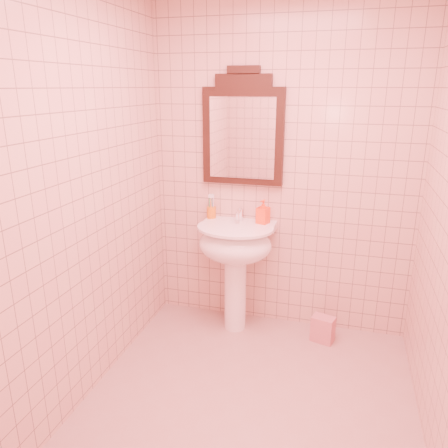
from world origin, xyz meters
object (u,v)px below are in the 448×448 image
(mirror, at_px, (243,131))
(toothbrush_cup, at_px, (211,212))
(towel, at_px, (323,329))
(pedestal_sink, at_px, (235,251))
(soap_dispenser, at_px, (263,212))

(mirror, xyz_separation_m, toothbrush_cup, (-0.24, -0.04, -0.64))
(toothbrush_cup, height_order, towel, toothbrush_cup)
(pedestal_sink, distance_m, soap_dispenser, 0.37)
(toothbrush_cup, xyz_separation_m, towel, (0.94, -0.16, -0.81))
(pedestal_sink, bearing_deg, mirror, 90.00)
(pedestal_sink, relative_size, soap_dispenser, 4.64)
(pedestal_sink, bearing_deg, soap_dispenser, 35.76)
(pedestal_sink, distance_m, mirror, 0.91)
(pedestal_sink, distance_m, towel, 0.89)
(pedestal_sink, height_order, towel, pedestal_sink)
(toothbrush_cup, distance_m, soap_dispenser, 0.43)
(mirror, distance_m, towel, 1.62)
(mirror, distance_m, soap_dispenser, 0.62)
(pedestal_sink, xyz_separation_m, soap_dispenser, (0.18, 0.13, 0.29))
(soap_dispenser, bearing_deg, pedestal_sink, -126.33)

